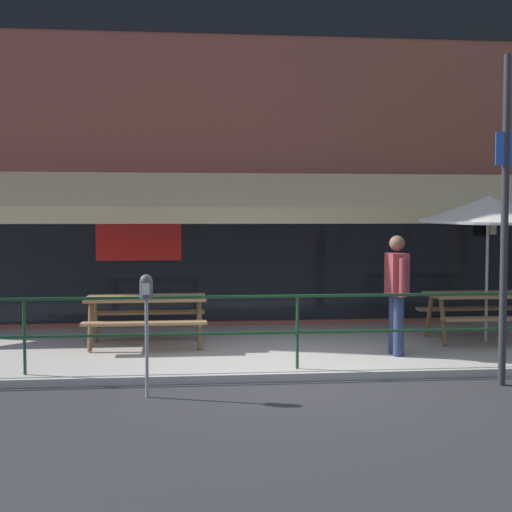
{
  "coord_description": "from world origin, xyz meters",
  "views": [
    {
      "loc": [
        -1.47,
        -8.77,
        2.08
      ],
      "look_at": [
        -0.41,
        1.6,
        1.5
      ],
      "focal_mm": 50.0,
      "sensor_mm": 36.0,
      "label": 1
    }
  ],
  "objects_px": {
    "pedestrian_walking": "(397,288)",
    "parking_meter_near": "(146,298)",
    "picnic_table_left": "(146,307)",
    "patio_umbrella_centre": "(488,210)",
    "picnic_table_centre": "(485,303)",
    "street_sign_pole": "(505,217)"
  },
  "relations": [
    {
      "from": "pedestrian_walking",
      "to": "parking_meter_near",
      "type": "bearing_deg",
      "value": -154.17
    },
    {
      "from": "picnic_table_left",
      "to": "patio_umbrella_centre",
      "type": "bearing_deg",
      "value": -1.27
    },
    {
      "from": "picnic_table_centre",
      "to": "patio_umbrella_centre",
      "type": "xyz_separation_m",
      "value": [
        0.0,
        -0.05,
        1.47
      ]
    },
    {
      "from": "street_sign_pole",
      "to": "picnic_table_left",
      "type": "bearing_deg",
      "value": 150.02
    },
    {
      "from": "picnic_table_left",
      "to": "picnic_table_centre",
      "type": "bearing_deg",
      "value": -0.72
    },
    {
      "from": "patio_umbrella_centre",
      "to": "picnic_table_centre",
      "type": "bearing_deg",
      "value": 90.0
    },
    {
      "from": "picnic_table_centre",
      "to": "parking_meter_near",
      "type": "xyz_separation_m",
      "value": [
        -5.19,
        -2.65,
        0.44
      ]
    },
    {
      "from": "parking_meter_near",
      "to": "street_sign_pole",
      "type": "xyz_separation_m",
      "value": [
        4.32,
        0.15,
        0.92
      ]
    },
    {
      "from": "parking_meter_near",
      "to": "patio_umbrella_centre",
      "type": "bearing_deg",
      "value": 26.6
    },
    {
      "from": "patio_umbrella_centre",
      "to": "pedestrian_walking",
      "type": "bearing_deg",
      "value": -151.92
    },
    {
      "from": "picnic_table_centre",
      "to": "street_sign_pole",
      "type": "height_order",
      "value": "street_sign_pole"
    },
    {
      "from": "pedestrian_walking",
      "to": "street_sign_pole",
      "type": "height_order",
      "value": "street_sign_pole"
    },
    {
      "from": "pedestrian_walking",
      "to": "street_sign_pole",
      "type": "bearing_deg",
      "value": -60.18
    },
    {
      "from": "parking_meter_near",
      "to": "pedestrian_walking",
      "type": "bearing_deg",
      "value": 25.83
    },
    {
      "from": "picnic_table_centre",
      "to": "patio_umbrella_centre",
      "type": "bearing_deg",
      "value": -90.0
    },
    {
      "from": "parking_meter_near",
      "to": "street_sign_pole",
      "type": "relative_size",
      "value": 0.35
    },
    {
      "from": "patio_umbrella_centre",
      "to": "picnic_table_left",
      "type": "bearing_deg",
      "value": 178.73
    },
    {
      "from": "picnic_table_centre",
      "to": "picnic_table_left",
      "type": "bearing_deg",
      "value": 179.28
    },
    {
      "from": "picnic_table_centre",
      "to": "patio_umbrella_centre",
      "type": "height_order",
      "value": "patio_umbrella_centre"
    },
    {
      "from": "picnic_table_left",
      "to": "parking_meter_near",
      "type": "distance_m",
      "value": 2.76
    },
    {
      "from": "patio_umbrella_centre",
      "to": "parking_meter_near",
      "type": "bearing_deg",
      "value": -153.4
    },
    {
      "from": "picnic_table_centre",
      "to": "street_sign_pole",
      "type": "relative_size",
      "value": 0.45
    }
  ]
}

